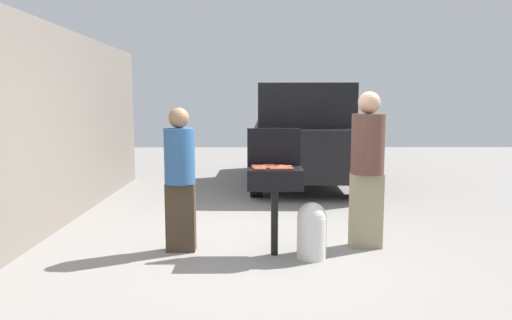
{
  "coord_description": "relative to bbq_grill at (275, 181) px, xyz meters",
  "views": [
    {
      "loc": [
        -0.18,
        -5.17,
        1.7
      ],
      "look_at": [
        -0.12,
        0.34,
        1.0
      ],
      "focal_mm": 32.72,
      "sensor_mm": 36.0,
      "label": 1
    }
  ],
  "objects": [
    {
      "name": "parked_minivan",
      "position": [
        0.79,
        4.64,
        0.2
      ],
      "size": [
        2.15,
        4.46,
        2.02
      ],
      "rotation": [
        0.0,
        0.0,
        3.11
      ],
      "color": "black",
      "rests_on": "ground"
    },
    {
      "name": "hot_dog_12",
      "position": [
        -0.17,
        0.05,
        0.16
      ],
      "size": [
        0.13,
        0.03,
        0.03
      ],
      "primitive_type": "cylinder",
      "rotation": [
        0.0,
        1.57,
        -0.01
      ],
      "color": "#AD4228",
      "rests_on": "bbq_grill"
    },
    {
      "name": "hot_dog_1",
      "position": [
        0.06,
        -0.11,
        0.16
      ],
      "size": [
        0.13,
        0.03,
        0.03
      ],
      "primitive_type": "cylinder",
      "rotation": [
        0.0,
        1.57,
        -0.07
      ],
      "color": "#AD4228",
      "rests_on": "bbq_grill"
    },
    {
      "name": "hot_dog_14",
      "position": [
        -0.19,
        0.08,
        0.16
      ],
      "size": [
        0.13,
        0.04,
        0.03
      ],
      "primitive_type": "cylinder",
      "rotation": [
        0.0,
        1.57,
        -0.12
      ],
      "color": "#C6593D",
      "rests_on": "bbq_grill"
    },
    {
      "name": "hot_dog_6",
      "position": [
        0.04,
        0.07,
        0.16
      ],
      "size": [
        0.13,
        0.04,
        0.03
      ],
      "primitive_type": "cylinder",
      "rotation": [
        0.0,
        1.57,
        0.07
      ],
      "color": "#AD4228",
      "rests_on": "bbq_grill"
    },
    {
      "name": "hot_dog_7",
      "position": [
        -0.07,
        0.0,
        0.16
      ],
      "size": [
        0.13,
        0.04,
        0.03
      ],
      "primitive_type": "cylinder",
      "rotation": [
        0.0,
        1.57,
        -0.09
      ],
      "color": "#C6593D",
      "rests_on": "bbq_grill"
    },
    {
      "name": "hot_dog_10",
      "position": [
        0.02,
        -0.05,
        0.16
      ],
      "size": [
        0.13,
        0.04,
        0.03
      ],
      "primitive_type": "cylinder",
      "rotation": [
        0.0,
        1.57,
        -0.09
      ],
      "color": "#AD4228",
      "rests_on": "bbq_grill"
    },
    {
      "name": "hot_dog_0",
      "position": [
        -0.06,
        -0.07,
        0.16
      ],
      "size": [
        0.13,
        0.03,
        0.03
      ],
      "primitive_type": "cylinder",
      "rotation": [
        0.0,
        1.57,
        0.05
      ],
      "color": "#B74C33",
      "rests_on": "bbq_grill"
    },
    {
      "name": "person_right",
      "position": [
        1.08,
        0.28,
        0.15
      ],
      "size": [
        0.38,
        0.38,
        1.81
      ],
      "rotation": [
        0.0,
        0.0,
        3.29
      ],
      "color": "gray",
      "rests_on": "ground"
    },
    {
      "name": "grill_lid_open",
      "position": [
        -0.0,
        0.22,
        0.36
      ],
      "size": [
        0.6,
        0.05,
        0.42
      ],
      "primitive_type": "cube",
      "color": "black",
      "rests_on": "bbq_grill"
    },
    {
      "name": "person_left",
      "position": [
        -1.06,
        0.15,
        0.06
      ],
      "size": [
        0.34,
        0.34,
        1.63
      ],
      "rotation": [
        0.0,
        0.0,
        0.15
      ],
      "color": "#3F3323",
      "rests_on": "ground"
    },
    {
      "name": "hot_dog_15",
      "position": [
        0.12,
        -0.07,
        0.16
      ],
      "size": [
        0.13,
        0.04,
        0.03
      ],
      "primitive_type": "cylinder",
      "rotation": [
        0.0,
        1.57,
        -0.1
      ],
      "color": "#C6593D",
      "rests_on": "bbq_grill"
    },
    {
      "name": "house_wall_side",
      "position": [
        -2.93,
        1.16,
        0.52
      ],
      "size": [
        0.24,
        8.0,
        2.69
      ],
      "primitive_type": "cube",
      "color": "slate",
      "rests_on": "ground"
    },
    {
      "name": "hot_dog_4",
      "position": [
        0.0,
        -0.15,
        0.16
      ],
      "size": [
        0.13,
        0.04,
        0.03
      ],
      "primitive_type": "cylinder",
      "rotation": [
        0.0,
        1.57,
        0.07
      ],
      "color": "#C6593D",
      "rests_on": "bbq_grill"
    },
    {
      "name": "bbq_grill",
      "position": [
        0.0,
        0.0,
        0.0
      ],
      "size": [
        0.6,
        0.44,
        0.97
      ],
      "color": "black",
      "rests_on": "ground"
    },
    {
      "name": "propane_tank",
      "position": [
        0.4,
        -0.11,
        -0.51
      ],
      "size": [
        0.32,
        0.32,
        0.62
      ],
      "color": "silver",
      "rests_on": "ground"
    },
    {
      "name": "hot_dog_5",
      "position": [
        -0.06,
        0.12,
        0.16
      ],
      "size": [
        0.13,
        0.04,
        0.03
      ],
      "primitive_type": "cylinder",
      "rotation": [
        0.0,
        1.57,
        0.12
      ],
      "color": "#B74C33",
      "rests_on": "bbq_grill"
    },
    {
      "name": "ground_plane",
      "position": [
        -0.08,
        0.16,
        -0.83
      ],
      "size": [
        24.0,
        24.0,
        0.0
      ],
      "primitive_type": "plane",
      "color": "gray"
    },
    {
      "name": "hot_dog_9",
      "position": [
        0.13,
        -0.16,
        0.16
      ],
      "size": [
        0.13,
        0.03,
        0.03
      ],
      "primitive_type": "cylinder",
      "rotation": [
        0.0,
        1.57,
        0.04
      ],
      "color": "#B74C33",
      "rests_on": "bbq_grill"
    },
    {
      "name": "hot_dog_3",
      "position": [
        -0.17,
        -0.13,
        0.16
      ],
      "size": [
        0.13,
        0.03,
        0.03
      ],
      "primitive_type": "cylinder",
      "rotation": [
        0.0,
        1.57,
        0.04
      ],
      "color": "#AD4228",
      "rests_on": "bbq_grill"
    },
    {
      "name": "hot_dog_2",
      "position": [
        0.09,
        -0.01,
        0.16
      ],
      "size": [
        0.13,
        0.03,
        0.03
      ],
      "primitive_type": "cylinder",
      "rotation": [
        0.0,
        1.57,
        0.01
      ],
      "color": "#B74C33",
      "rests_on": "bbq_grill"
    },
    {
      "name": "hot_dog_13",
      "position": [
        -0.18,
        -0.05,
        0.16
      ],
      "size": [
        0.13,
        0.03,
        0.03
      ],
      "primitive_type": "cylinder",
      "rotation": [
        0.0,
        1.57,
        -0.04
      ],
      "color": "#C6593D",
      "rests_on": "bbq_grill"
    },
    {
      "name": "hot_dog_8",
      "position": [
        0.12,
        0.03,
        0.16
      ],
      "size": [
        0.13,
        0.03,
        0.03
      ],
      "primitive_type": "cylinder",
      "rotation": [
        0.0,
        1.57,
        0.06
      ],
      "color": "#C6593D",
      "rests_on": "bbq_grill"
    },
    {
      "name": "hot_dog_11",
      "position": [
        -0.16,
        -0.16,
        0.16
      ],
      "size": [
        0.13,
        0.04,
        0.03
      ],
      "primitive_type": "cylinder",
      "rotation": [
        0.0,
        1.57,
        -0.08
      ],
      "color": "#C6593D",
      "rests_on": "bbq_grill"
    }
  ]
}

